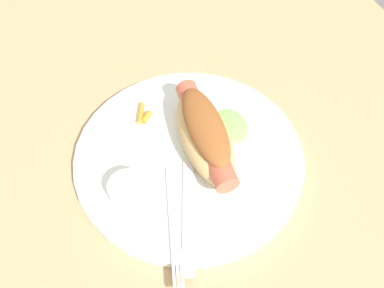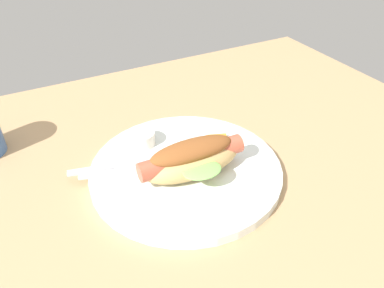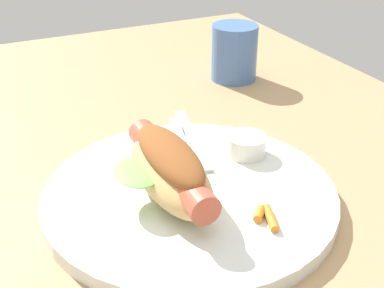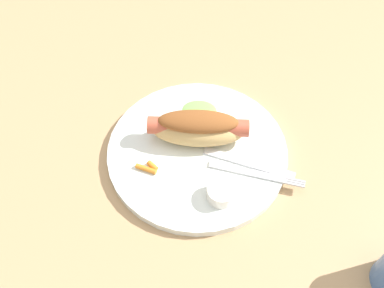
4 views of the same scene
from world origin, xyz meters
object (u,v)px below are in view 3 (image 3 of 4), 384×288
object	(u,v)px
carrot_garnish	(266,216)
drinking_cup	(234,52)
plate	(190,196)
knife	(181,146)
hot_dog	(172,168)
sauce_ramekin	(248,147)
fork	(193,140)

from	to	relation	value
carrot_garnish	drinking_cup	bearing A→B (deg)	-25.25
plate	knife	distance (cm)	9.15
knife	carrot_garnish	bearing A→B (deg)	-156.66
hot_dog	knife	world-z (taller)	hot_dog
hot_dog	carrot_garnish	size ratio (longest dim) A/B	4.41
sauce_ramekin	fork	distance (cm)	7.39
sauce_ramekin	fork	size ratio (longest dim) A/B	0.30
fork	knife	bearing A→B (deg)	125.07
fork	plate	bearing A→B (deg)	165.56
plate	knife	world-z (taller)	knife
hot_dog	knife	bearing A→B (deg)	-28.35
sauce_ramekin	knife	size ratio (longest dim) A/B	0.30
plate	drinking_cup	bearing A→B (deg)	-37.00
fork	carrot_garnish	size ratio (longest dim) A/B	4.07
hot_dog	sauce_ramekin	bearing A→B (deg)	-71.68
plate	fork	distance (cm)	10.71
plate	sauce_ramekin	size ratio (longest dim) A/B	6.66
sauce_ramekin	knife	distance (cm)	8.19
hot_dog	drinking_cup	distance (cm)	37.32
hot_dog	carrot_garnish	bearing A→B (deg)	-140.77
sauce_ramekin	knife	world-z (taller)	sauce_ramekin
fork	sauce_ramekin	bearing A→B (deg)	-131.36
sauce_ramekin	drinking_cup	distance (cm)	28.37
fork	carrot_garnish	bearing A→B (deg)	-168.76
knife	plate	bearing A→B (deg)	179.78
carrot_garnish	drinking_cup	size ratio (longest dim) A/B	0.43
hot_dog	knife	xyz separation A→B (cm)	(8.58, -4.87, -2.95)
carrot_garnish	drinking_cup	distance (cm)	40.86
fork	hot_dog	bearing A→B (deg)	156.88
hot_dog	sauce_ramekin	size ratio (longest dim) A/B	3.67
sauce_ramekin	carrot_garnish	world-z (taller)	sauce_ramekin
sauce_ramekin	drinking_cup	bearing A→B (deg)	-26.31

